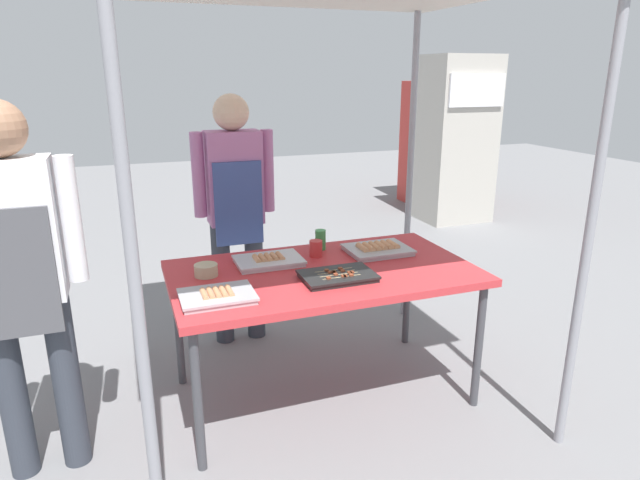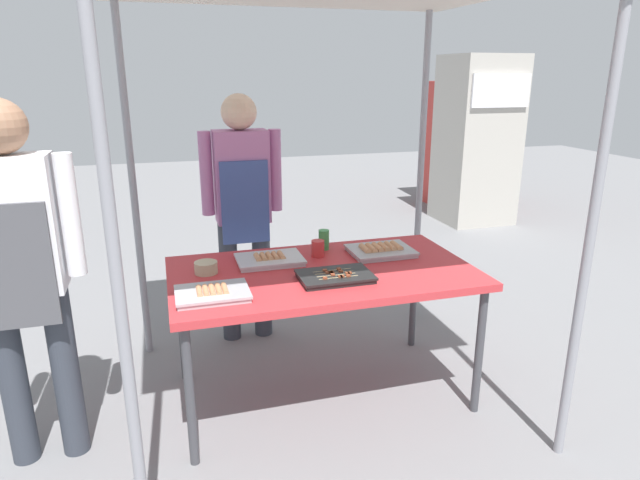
{
  "view_description": "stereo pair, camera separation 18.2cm",
  "coord_description": "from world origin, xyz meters",
  "px_view_note": "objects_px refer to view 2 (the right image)",
  "views": [
    {
      "loc": [
        -0.95,
        -2.55,
        1.75
      ],
      "look_at": [
        0.0,
        0.05,
        0.9
      ],
      "focal_mm": 30.59,
      "sensor_mm": 36.0,
      "label": 1
    },
    {
      "loc": [
        -0.78,
        -2.6,
        1.75
      ],
      "look_at": [
        0.0,
        0.05,
        0.9
      ],
      "focal_mm": 30.59,
      "sensor_mm": 36.0,
      "label": 2
    }
  ],
  "objects_px": {
    "drink_cup_by_wok": "(318,248)",
    "neighbor_stall_right": "(477,140)",
    "stall_table": "(323,279)",
    "tray_meat_skewers": "(335,276)",
    "tray_pork_links": "(381,250)",
    "tray_spring_rolls": "(270,259)",
    "tray_grilled_sausages": "(212,293)",
    "customer_nearby": "(20,259)",
    "drink_cup_near_edge": "(324,240)",
    "vendor_woman": "(243,199)",
    "condiment_bowl": "(206,268)",
    "neighbor_stall_left": "(461,144)"
  },
  "relations": [
    {
      "from": "vendor_woman",
      "to": "neighbor_stall_left",
      "type": "height_order",
      "value": "neighbor_stall_left"
    },
    {
      "from": "tray_pork_links",
      "to": "tray_spring_rolls",
      "type": "bearing_deg",
      "value": 177.45
    },
    {
      "from": "drink_cup_by_wok",
      "to": "stall_table",
      "type": "bearing_deg",
      "value": -99.66
    },
    {
      "from": "tray_grilled_sausages",
      "to": "drink_cup_near_edge",
      "type": "distance_m",
      "value": 0.89
    },
    {
      "from": "tray_spring_rolls",
      "to": "customer_nearby",
      "type": "bearing_deg",
      "value": -164.2
    },
    {
      "from": "tray_pork_links",
      "to": "condiment_bowl",
      "type": "relative_size",
      "value": 2.98
    },
    {
      "from": "condiment_bowl",
      "to": "vendor_woman",
      "type": "bearing_deg",
      "value": 66.7
    },
    {
      "from": "customer_nearby",
      "to": "drink_cup_near_edge",
      "type": "bearing_deg",
      "value": 17.35
    },
    {
      "from": "tray_spring_rolls",
      "to": "neighbor_stall_left",
      "type": "bearing_deg",
      "value": 48.16
    },
    {
      "from": "drink_cup_near_edge",
      "to": "vendor_woman",
      "type": "distance_m",
      "value": 0.66
    },
    {
      "from": "tray_grilled_sausages",
      "to": "neighbor_stall_right",
      "type": "relative_size",
      "value": 0.17
    },
    {
      "from": "drink_cup_by_wok",
      "to": "neighbor_stall_left",
      "type": "bearing_deg",
      "value": 50.41
    },
    {
      "from": "condiment_bowl",
      "to": "drink_cup_near_edge",
      "type": "height_order",
      "value": "drink_cup_near_edge"
    },
    {
      "from": "tray_spring_rolls",
      "to": "customer_nearby",
      "type": "xyz_separation_m",
      "value": [
        -1.14,
        -0.32,
        0.22
      ]
    },
    {
      "from": "drink_cup_near_edge",
      "to": "customer_nearby",
      "type": "bearing_deg",
      "value": -162.65
    },
    {
      "from": "stall_table",
      "to": "tray_pork_links",
      "type": "xyz_separation_m",
      "value": [
        0.4,
        0.16,
        0.07
      ]
    },
    {
      "from": "tray_grilled_sausages",
      "to": "tray_pork_links",
      "type": "bearing_deg",
      "value": 20.3
    },
    {
      "from": "condiment_bowl",
      "to": "vendor_woman",
      "type": "relative_size",
      "value": 0.07
    },
    {
      "from": "stall_table",
      "to": "drink_cup_by_wok",
      "type": "xyz_separation_m",
      "value": [
        0.04,
        0.22,
        0.1
      ]
    },
    {
      "from": "stall_table",
      "to": "condiment_bowl",
      "type": "height_order",
      "value": "condiment_bowl"
    },
    {
      "from": "customer_nearby",
      "to": "tray_pork_links",
      "type": "bearing_deg",
      "value": 9.35
    },
    {
      "from": "drink_cup_by_wok",
      "to": "neighbor_stall_right",
      "type": "xyz_separation_m",
      "value": [
        2.83,
        2.94,
        0.19
      ]
    },
    {
      "from": "drink_cup_by_wok",
      "to": "neighbor_stall_left",
      "type": "relative_size",
      "value": 0.06
    },
    {
      "from": "stall_table",
      "to": "neighbor_stall_right",
      "type": "xyz_separation_m",
      "value": [
        2.86,
        3.16,
        0.29
      ]
    },
    {
      "from": "tray_grilled_sausages",
      "to": "customer_nearby",
      "type": "distance_m",
      "value": 0.83
    },
    {
      "from": "vendor_woman",
      "to": "neighbor_stall_left",
      "type": "relative_size",
      "value": 0.99
    },
    {
      "from": "tray_pork_links",
      "to": "drink_cup_by_wok",
      "type": "relative_size",
      "value": 3.85
    },
    {
      "from": "customer_nearby",
      "to": "neighbor_stall_left",
      "type": "relative_size",
      "value": 1.01
    },
    {
      "from": "tray_spring_rolls",
      "to": "drink_cup_by_wok",
      "type": "relative_size",
      "value": 3.87
    },
    {
      "from": "tray_meat_skewers",
      "to": "condiment_bowl",
      "type": "relative_size",
      "value": 3.08
    },
    {
      "from": "condiment_bowl",
      "to": "customer_nearby",
      "type": "distance_m",
      "value": 0.86
    },
    {
      "from": "condiment_bowl",
      "to": "neighbor_stall_left",
      "type": "distance_m",
      "value": 5.39
    },
    {
      "from": "stall_table",
      "to": "vendor_woman",
      "type": "xyz_separation_m",
      "value": [
        -0.29,
        0.83,
        0.27
      ]
    },
    {
      "from": "stall_table",
      "to": "tray_meat_skewers",
      "type": "height_order",
      "value": "tray_meat_skewers"
    },
    {
      "from": "stall_table",
      "to": "vendor_woman",
      "type": "distance_m",
      "value": 0.92
    },
    {
      "from": "stall_table",
      "to": "neighbor_stall_right",
      "type": "bearing_deg",
      "value": 47.81
    },
    {
      "from": "stall_table",
      "to": "customer_nearby",
      "type": "relative_size",
      "value": 0.96
    },
    {
      "from": "stall_table",
      "to": "tray_meat_skewers",
      "type": "relative_size",
      "value": 4.32
    },
    {
      "from": "drink_cup_near_edge",
      "to": "tray_grilled_sausages",
      "type": "bearing_deg",
      "value": -142.46
    },
    {
      "from": "stall_table",
      "to": "neighbor_stall_right",
      "type": "height_order",
      "value": "neighbor_stall_right"
    },
    {
      "from": "tray_grilled_sausages",
      "to": "tray_meat_skewers",
      "type": "height_order",
      "value": "tray_grilled_sausages"
    },
    {
      "from": "tray_grilled_sausages",
      "to": "tray_meat_skewers",
      "type": "xyz_separation_m",
      "value": [
        0.62,
        0.05,
        -0.0
      ]
    },
    {
      "from": "tray_meat_skewers",
      "to": "condiment_bowl",
      "type": "distance_m",
      "value": 0.68
    },
    {
      "from": "vendor_woman",
      "to": "neighbor_stall_right",
      "type": "distance_m",
      "value": 3.92
    },
    {
      "from": "stall_table",
      "to": "drink_cup_by_wok",
      "type": "height_order",
      "value": "drink_cup_by_wok"
    },
    {
      "from": "drink_cup_by_wok",
      "to": "neighbor_stall_right",
      "type": "bearing_deg",
      "value": 46.12
    },
    {
      "from": "tray_meat_skewers",
      "to": "stall_table",
      "type": "bearing_deg",
      "value": 96.86
    },
    {
      "from": "tray_pork_links",
      "to": "vendor_woman",
      "type": "height_order",
      "value": "vendor_woman"
    },
    {
      "from": "tray_spring_rolls",
      "to": "drink_cup_near_edge",
      "type": "bearing_deg",
      "value": 22.18
    },
    {
      "from": "tray_grilled_sausages",
      "to": "customer_nearby",
      "type": "bearing_deg",
      "value": 174.65
    }
  ]
}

